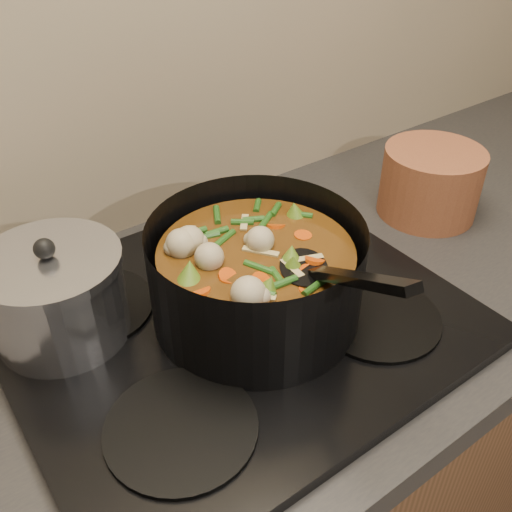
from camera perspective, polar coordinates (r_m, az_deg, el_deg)
counter at (r=1.19m, az=-1.74°, el=-22.81°), size 2.64×0.64×0.91m
stovetop at (r=0.83m, az=-2.33°, el=-6.18°), size 0.62×0.54×0.03m
stockpot at (r=0.78m, az=0.04°, el=-2.00°), size 0.38×0.44×0.22m
saucepan at (r=0.80m, az=-19.29°, el=-3.72°), size 0.19×0.19×0.15m
terracotta_crock at (r=1.10m, az=17.03°, el=7.06°), size 0.22×0.22×0.13m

